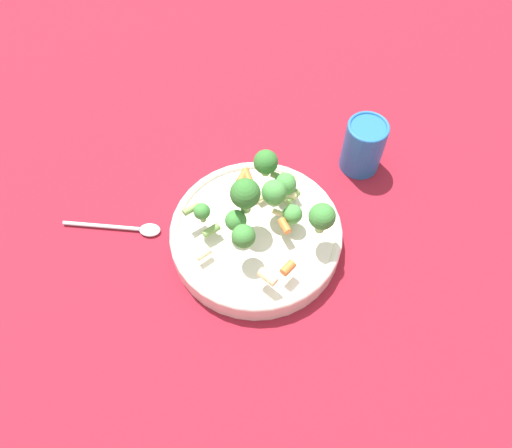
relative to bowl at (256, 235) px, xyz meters
The scene contains 5 objects.
ground_plane 0.02m from the bowl, ahead, with size 3.00×3.00×0.00m, color maroon.
bowl is the anchor object (origin of this frame).
pasta_salad 0.07m from the bowl, 139.58° to the right, with size 0.23×0.22×0.10m.
cup 0.25m from the bowl, 148.86° to the right, with size 0.07×0.07×0.10m.
spoon 0.22m from the bowl, 15.88° to the right, with size 0.17×0.06×0.01m.
Camera 1 is at (0.07, 0.41, 0.73)m, focal length 35.00 mm.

